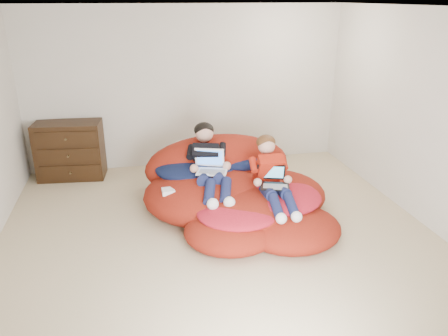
# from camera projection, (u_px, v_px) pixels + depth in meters

# --- Properties ---
(room_shell) EXTENTS (5.10, 5.10, 2.77)m
(room_shell) POSITION_uv_depth(u_px,v_px,m) (219.00, 220.00, 4.97)
(room_shell) COLOR tan
(room_shell) RESTS_ON ground
(dresser) EXTENTS (1.01, 0.59, 0.86)m
(dresser) POSITION_uv_depth(u_px,v_px,m) (70.00, 150.00, 6.57)
(dresser) COLOR black
(dresser) RESTS_ON ground
(beanbag_pile) EXTENTS (2.34, 2.38, 0.93)m
(beanbag_pile) POSITION_uv_depth(u_px,v_px,m) (234.00, 191.00, 5.58)
(beanbag_pile) COLOR maroon
(beanbag_pile) RESTS_ON ground
(cream_pillow) EXTENTS (0.45, 0.28, 0.28)m
(cream_pillow) POSITION_uv_depth(u_px,v_px,m) (185.00, 150.00, 6.02)
(cream_pillow) COLOR beige
(cream_pillow) RESTS_ON beanbag_pile
(older_boy) EXTENTS (0.45, 1.27, 0.72)m
(older_boy) POSITION_uv_depth(u_px,v_px,m) (209.00, 159.00, 5.50)
(older_boy) COLOR black
(older_boy) RESTS_ON beanbag_pile
(younger_boy) EXTENTS (0.32, 1.08, 0.73)m
(younger_boy) POSITION_uv_depth(u_px,v_px,m) (272.00, 173.00, 5.19)
(younger_boy) COLOR red
(younger_boy) RESTS_ON beanbag_pile
(laptop_white) EXTENTS (0.43, 0.42, 0.27)m
(laptop_white) POSITION_uv_depth(u_px,v_px,m) (211.00, 165.00, 5.40)
(laptop_white) COLOR white
(laptop_white) RESTS_ON older_boy
(laptop_black) EXTENTS (0.39, 0.43, 0.23)m
(laptop_black) POSITION_uv_depth(u_px,v_px,m) (273.00, 180.00, 5.17)
(laptop_black) COLOR black
(laptop_black) RESTS_ON younger_boy
(power_adapter) EXTENTS (0.15, 0.15, 0.06)m
(power_adapter) POSITION_uv_depth(u_px,v_px,m) (168.00, 191.00, 5.22)
(power_adapter) COLOR white
(power_adapter) RESTS_ON beanbag_pile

